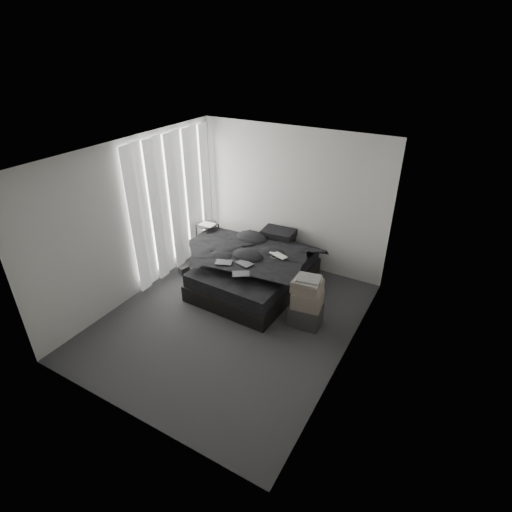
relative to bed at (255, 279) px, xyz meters
The scene contains 25 objects.
floor 1.04m from the bed, 81.95° to the right, with size 3.60×4.20×0.01m, color #303032.
ceiling 2.67m from the bed, 81.95° to the right, with size 3.60×4.20×0.01m, color white.
wall_back 1.59m from the bed, 82.39° to the left, with size 3.60×0.01×2.60m, color beige.
wall_front 3.33m from the bed, 87.35° to the right, with size 3.60×0.01×2.60m, color beige.
wall_left 2.26m from the bed, 148.37° to the right, with size 0.01×4.20×2.60m, color beige.
wall_right 2.48m from the bed, 27.68° to the right, with size 0.01×4.20×2.60m, color beige.
window_left 2.04m from the bed, behind, with size 0.02×2.00×2.30m, color white.
curtain_left 1.96m from the bed, behind, with size 0.06×2.12×2.48m, color white.
bed is the anchor object (origin of this frame).
mattress 0.25m from the bed, ahead, with size 1.52×2.02×0.22m, color black.
duvet 0.49m from the bed, 92.08° to the right, with size 1.54×1.78×0.24m, color black.
pillow_lower 0.92m from the bed, 91.50° to the left, with size 0.63×0.43×0.14m, color black.
pillow_upper 0.98m from the bed, 86.45° to the left, with size 0.59×0.40×0.13m, color black.
laptop 0.73m from the bed, ahead, with size 0.33×0.21×0.03m, color silver.
comic_a 0.86m from the bed, 116.52° to the right, with size 0.26×0.17×0.01m, color black.
comic_b 0.74m from the bed, 84.95° to the right, with size 0.26×0.17×0.01m, color black.
comic_c 0.96m from the bed, 77.66° to the right, with size 0.26×0.17×0.01m, color black.
side_stand 1.38m from the bed, 162.23° to the left, with size 0.40×0.40×0.74m, color black.
papers 1.47m from the bed, 162.59° to the left, with size 0.28×0.21×0.01m, color white.
floor_books 1.40m from the bed, 167.86° to the right, with size 0.13×0.18×0.13m, color black.
box_lower 1.32m from the bed, 24.39° to the right, with size 0.46×0.36×0.34m, color black.
box_mid 1.38m from the bed, 24.56° to the right, with size 0.43×0.34×0.26m, color #61574C.
box_upper 1.43m from the bed, 24.60° to the right, with size 0.41×0.33×0.18m, color #61574C.
art_book_white 1.48m from the bed, 24.39° to the right, with size 0.35×0.28×0.04m, color silver.
art_book_snake 1.51m from the bed, 24.56° to the right, with size 0.34×0.27×0.03m, color silver.
Camera 1 is at (2.81, -4.14, 3.93)m, focal length 28.00 mm.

